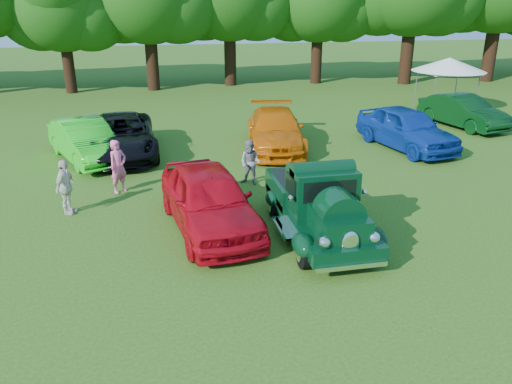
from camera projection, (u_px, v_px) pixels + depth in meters
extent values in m
plane|color=#265213|center=(296.00, 238.00, 13.03)|extent=(120.00, 120.00, 0.00)
cylinder|color=black|center=(304.00, 252.00, 11.51)|extent=(0.23, 0.76, 0.76)
cylinder|color=black|center=(373.00, 246.00, 11.83)|extent=(0.23, 0.76, 0.76)
cylinder|color=black|center=(274.00, 205.00, 14.18)|extent=(0.23, 0.76, 0.76)
cylinder|color=black|center=(331.00, 200.00, 14.50)|extent=(0.23, 0.76, 0.76)
cube|color=black|center=(319.00, 217.00, 13.02)|extent=(1.77, 4.62, 0.35)
cube|color=black|center=(338.00, 224.00, 11.60)|extent=(1.13, 1.49, 0.64)
cube|color=black|center=(322.00, 191.00, 12.62)|extent=(1.60, 1.18, 1.23)
cube|color=black|center=(330.00, 191.00, 12.03)|extent=(1.34, 0.06, 0.53)
cube|color=black|center=(304.00, 188.00, 14.20)|extent=(1.77, 2.11, 0.60)
cube|color=black|center=(304.00, 178.00, 14.10)|extent=(1.52, 1.85, 0.05)
ellipsoid|color=black|center=(303.00, 245.00, 11.43)|extent=(0.51, 0.88, 0.51)
ellipsoid|color=black|center=(375.00, 238.00, 11.76)|extent=(0.51, 0.88, 0.51)
ellipsoid|color=black|center=(272.00, 199.00, 14.10)|extent=(0.39, 0.74, 0.43)
ellipsoid|color=black|center=(334.00, 194.00, 14.45)|extent=(0.39, 0.74, 0.43)
ellipsoid|color=white|center=(350.00, 244.00, 10.95)|extent=(0.41, 0.13, 0.61)
sphere|color=white|center=(324.00, 242.00, 10.88)|extent=(0.29, 0.29, 0.29)
sphere|color=white|center=(374.00, 238.00, 11.10)|extent=(0.29, 0.29, 0.29)
cube|color=white|center=(351.00, 266.00, 10.98)|extent=(1.66, 0.11, 0.11)
cube|color=white|center=(293.00, 188.00, 15.32)|extent=(1.66, 0.11, 0.11)
imported|color=#B20714|center=(209.00, 199.00, 13.32)|extent=(2.70, 5.22, 1.70)
imported|color=#19BD19|center=(85.00, 141.00, 19.09)|extent=(3.41, 4.98, 1.55)
imported|color=black|center=(121.00, 136.00, 19.70)|extent=(2.97, 5.83, 1.58)
imported|color=#CC5D07|center=(275.00, 130.00, 20.60)|extent=(3.07, 5.71, 1.57)
imported|color=navy|center=(406.00, 128.00, 20.62)|extent=(2.96, 5.31, 1.71)
imported|color=black|center=(463.00, 111.00, 24.10)|extent=(2.56, 4.89, 1.53)
imported|color=pink|center=(118.00, 166.00, 15.88)|extent=(0.74, 0.73, 1.72)
imported|color=gray|center=(250.00, 163.00, 16.60)|extent=(0.93, 0.90, 1.51)
imported|color=silver|center=(66.00, 187.00, 14.28)|extent=(0.70, 1.03, 1.62)
cube|color=silver|center=(448.00, 72.00, 26.92)|extent=(2.89, 2.89, 0.11)
cone|color=silver|center=(449.00, 64.00, 26.77)|extent=(4.23, 4.23, 0.71)
cylinder|color=slate|center=(434.00, 97.00, 26.10)|extent=(0.05, 0.05, 2.12)
cylinder|color=slate|center=(416.00, 89.00, 28.30)|extent=(0.05, 0.05, 2.12)
cylinder|color=slate|center=(477.00, 96.00, 26.33)|extent=(0.05, 0.05, 2.12)
cylinder|color=slate|center=(456.00, 88.00, 28.54)|extent=(0.05, 0.05, 2.12)
cylinder|color=black|center=(69.00, 65.00, 32.62)|extent=(0.72, 0.72, 3.60)
cylinder|color=black|center=(152.00, 59.00, 33.53)|extent=(0.82, 0.82, 4.11)
cylinder|color=black|center=(230.00, 55.00, 35.44)|extent=(0.83, 0.83, 4.16)
cylinder|color=black|center=(317.00, 55.00, 36.38)|extent=(0.79, 0.79, 3.96)
cylinder|color=black|center=(407.00, 52.00, 35.96)|extent=(0.91, 0.91, 4.54)
cylinder|color=black|center=(491.00, 49.00, 37.11)|extent=(0.94, 0.94, 4.72)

